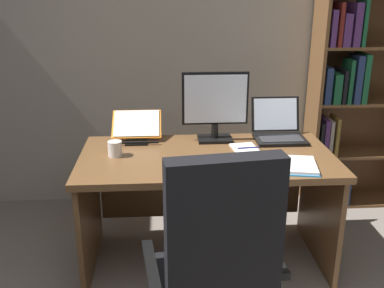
{
  "coord_description": "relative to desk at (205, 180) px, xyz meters",
  "views": [
    {
      "loc": [
        -0.31,
        -1.1,
        1.7
      ],
      "look_at": [
        -0.15,
        1.36,
        0.83
      ],
      "focal_mm": 41.99,
      "sensor_mm": 36.0,
      "label": 1
    }
  ],
  "objects": [
    {
      "name": "wall_back",
      "position": [
        0.06,
        0.94,
        0.75
      ],
      "size": [
        5.13,
        0.12,
        2.56
      ],
      "primitive_type": "cube",
      "color": "#A89E8E",
      "rests_on": "ground"
    },
    {
      "name": "desk",
      "position": [
        0.0,
        0.0,
        0.0
      ],
      "size": [
        1.52,
        0.78,
        0.74
      ],
      "color": "brown",
      "rests_on": "ground"
    },
    {
      "name": "bookshelf",
      "position": [
        1.19,
        0.71,
        0.5
      ],
      "size": [
        0.79,
        0.31,
        2.12
      ],
      "color": "brown",
      "rests_on": "ground"
    },
    {
      "name": "office_chair",
      "position": [
        -0.04,
        -0.92,
        -0.07
      ],
      "size": [
        0.65,
        0.6,
        1.09
      ],
      "rotation": [
        0.0,
        0.0,
        0.13
      ],
      "color": "black",
      "rests_on": "ground"
    },
    {
      "name": "monitor",
      "position": [
        0.08,
        0.19,
        0.43
      ],
      "size": [
        0.43,
        0.16,
        0.45
      ],
      "color": "black",
      "rests_on": "desk"
    },
    {
      "name": "laptop",
      "position": [
        0.5,
        0.2,
        0.26
      ],
      "size": [
        0.33,
        0.33,
        0.25
      ],
      "color": "black",
      "rests_on": "desk"
    },
    {
      "name": "keyboard",
      "position": [
        0.08,
        -0.24,
        0.21
      ],
      "size": [
        0.42,
        0.15,
        0.02
      ],
      "primitive_type": "cube",
      "color": "black",
      "rests_on": "desk"
    },
    {
      "name": "computer_mouse",
      "position": [
        -0.22,
        -0.24,
        0.22
      ],
      "size": [
        0.06,
        0.1,
        0.04
      ],
      "primitive_type": "ellipsoid",
      "color": "black",
      "rests_on": "desk"
    },
    {
      "name": "reading_stand_with_book",
      "position": [
        -0.43,
        0.25,
        0.29
      ],
      "size": [
        0.32,
        0.27,
        0.16
      ],
      "color": "black",
      "rests_on": "desk"
    },
    {
      "name": "open_binder",
      "position": [
        0.39,
        -0.29,
        0.21
      ],
      "size": [
        0.45,
        0.34,
        0.02
      ],
      "rotation": [
        0.0,
        0.0,
        -0.18
      ],
      "color": "#2D84C6",
      "rests_on": "desk"
    },
    {
      "name": "notepad",
      "position": [
        0.24,
        -0.01,
        0.21
      ],
      "size": [
        0.18,
        0.23,
        0.01
      ],
      "primitive_type": "cube",
      "rotation": [
        0.0,
        0.0,
        0.13
      ],
      "color": "white",
      "rests_on": "desk"
    },
    {
      "name": "pen",
      "position": [
        0.26,
        -0.01,
        0.22
      ],
      "size": [
        0.14,
        0.02,
        0.01
      ],
      "primitive_type": "cylinder",
      "rotation": [
        0.0,
        1.57,
        0.1
      ],
      "color": "navy",
      "rests_on": "notepad"
    },
    {
      "name": "coffee_mug",
      "position": [
        -0.55,
        -0.06,
        0.25
      ],
      "size": [
        0.08,
        0.08,
        0.09
      ],
      "primitive_type": "cylinder",
      "color": "silver",
      "rests_on": "desk"
    }
  ]
}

